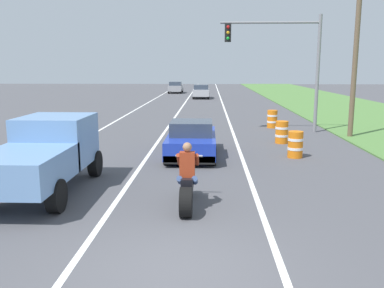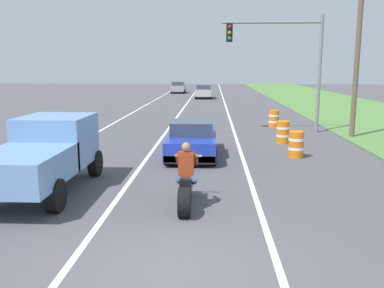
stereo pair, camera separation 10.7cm
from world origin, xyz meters
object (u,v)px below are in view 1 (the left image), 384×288
object	(u,v)px
sports_car_blue	(192,140)
construction_barrel_nearest	(295,144)
construction_barrel_mid	(282,132)
construction_barrel_far	(272,119)
pickup_truck_left_lane_light_blue	(45,152)
traffic_light_mast_near	(287,54)
distant_car_far_ahead	(201,91)
motorcycle_with_rider	(187,184)
distant_car_further_ahead	(176,87)

from	to	relation	value
sports_car_blue	construction_barrel_nearest	distance (m)	3.93
construction_barrel_mid	construction_barrel_far	bearing A→B (deg)	86.52
pickup_truck_left_lane_light_blue	traffic_light_mast_near	world-z (taller)	traffic_light_mast_near
construction_barrel_far	distant_car_far_ahead	size ratio (longest dim) A/B	0.25
motorcycle_with_rider	pickup_truck_left_lane_light_blue	bearing A→B (deg)	163.02
pickup_truck_left_lane_light_blue	distant_car_further_ahead	bearing A→B (deg)	90.09
traffic_light_mast_near	construction_barrel_nearest	world-z (taller)	traffic_light_mast_near
pickup_truck_left_lane_light_blue	construction_barrel_nearest	world-z (taller)	pickup_truck_left_lane_light_blue
traffic_light_mast_near	construction_barrel_far	distance (m)	3.85
motorcycle_with_rider	construction_barrel_mid	distance (m)	9.70
distant_car_far_ahead	motorcycle_with_rider	bearing A→B (deg)	-89.39
construction_barrel_nearest	distant_car_far_ahead	world-z (taller)	distant_car_far_ahead
traffic_light_mast_near	construction_barrel_mid	world-z (taller)	traffic_light_mast_near
sports_car_blue	pickup_truck_left_lane_light_blue	world-z (taller)	pickup_truck_left_lane_light_blue
motorcycle_with_rider	distant_car_far_ahead	size ratio (longest dim) A/B	0.55
construction_barrel_nearest	sports_car_blue	bearing A→B (deg)	178.01
pickup_truck_left_lane_light_blue	construction_barrel_mid	world-z (taller)	pickup_truck_left_lane_light_blue
pickup_truck_left_lane_light_blue	construction_barrel_far	world-z (taller)	pickup_truck_left_lane_light_blue
sports_car_blue	distant_car_far_ahead	bearing A→B (deg)	90.45
sports_car_blue	distant_car_far_ahead	xyz separation A→B (m)	(-0.24, 30.33, 0.14)
motorcycle_with_rider	distant_car_further_ahead	distance (m)	46.19
motorcycle_with_rider	distant_car_further_ahead	size ratio (longest dim) A/B	0.55
motorcycle_with_rider	construction_barrel_far	distance (m)	14.37
distant_car_far_ahead	construction_barrel_mid	bearing A→B (deg)	-81.37
traffic_light_mast_near	distant_car_far_ahead	bearing A→B (deg)	101.41
traffic_light_mast_near	distant_car_further_ahead	world-z (taller)	traffic_light_mast_near
motorcycle_with_rider	construction_barrel_far	bearing A→B (deg)	73.55
construction_barrel_mid	construction_barrel_far	world-z (taller)	same
pickup_truck_left_lane_light_blue	sports_car_blue	bearing A→B (deg)	52.15
motorcycle_with_rider	construction_barrel_far	xyz separation A→B (m)	(4.07, 13.79, -0.09)
pickup_truck_left_lane_light_blue	construction_barrel_far	xyz separation A→B (m)	(7.99, 12.59, -0.60)
motorcycle_with_rider	sports_car_blue	distance (m)	6.05
pickup_truck_left_lane_light_blue	construction_barrel_nearest	distance (m)	9.04
distant_car_further_ahead	sports_car_blue	bearing A→B (deg)	-84.50
construction_barrel_mid	motorcycle_with_rider	bearing A→B (deg)	-112.91
motorcycle_with_rider	construction_barrel_nearest	distance (m)	7.01
distant_car_further_ahead	construction_barrel_mid	bearing A→B (deg)	-78.17
construction_barrel_nearest	construction_barrel_mid	bearing A→B (deg)	89.93
distant_car_far_ahead	distant_car_further_ahead	world-z (taller)	same
construction_barrel_nearest	construction_barrel_mid	world-z (taller)	same
sports_car_blue	traffic_light_mast_near	size ratio (longest dim) A/B	0.72
motorcycle_with_rider	sports_car_blue	size ratio (longest dim) A/B	0.51
motorcycle_with_rider	construction_barrel_far	size ratio (longest dim) A/B	2.21
construction_barrel_nearest	construction_barrel_mid	size ratio (longest dim) A/B	1.00
motorcycle_with_rider	pickup_truck_left_lane_light_blue	world-z (taller)	pickup_truck_left_lane_light_blue
motorcycle_with_rider	distant_car_far_ahead	bearing A→B (deg)	90.61
construction_barrel_mid	distant_car_far_ahead	xyz separation A→B (m)	(-4.16, 27.45, 0.27)
construction_barrel_nearest	distant_car_further_ahead	world-z (taller)	distant_car_further_ahead
traffic_light_mast_near	pickup_truck_left_lane_light_blue	bearing A→B (deg)	-127.11
distant_car_further_ahead	distant_car_far_ahead	bearing A→B (deg)	-69.49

